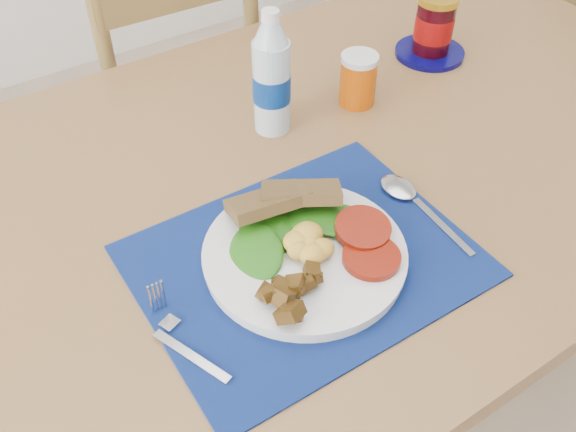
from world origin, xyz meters
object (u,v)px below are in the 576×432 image
object	(u,v)px
chair_far	(174,92)
breakfast_plate	(303,254)
water_bottle	(272,80)
juice_glass	(358,81)
jam_on_saucer	(433,30)

from	to	relation	value
chair_far	breakfast_plate	size ratio (longest dim) A/B	3.91
chair_far	water_bottle	distance (m)	0.58
chair_far	breakfast_plate	xyz separation A→B (m)	(-0.16, -0.78, 0.23)
chair_far	juice_glass	xyz separation A→B (m)	(0.14, -0.51, 0.25)
juice_glass	jam_on_saucer	world-z (taller)	jam_on_saucer
chair_far	jam_on_saucer	distance (m)	0.64
chair_far	water_bottle	bearing A→B (deg)	88.62
breakfast_plate	water_bottle	xyz separation A→B (m)	(0.13, 0.29, 0.07)
juice_glass	jam_on_saucer	xyz separation A→B (m)	(0.22, 0.05, 0.01)
chair_far	breakfast_plate	world-z (taller)	chair_far
breakfast_plate	water_bottle	world-z (taller)	water_bottle
breakfast_plate	juice_glass	world-z (taller)	juice_glass
water_bottle	juice_glass	xyz separation A→B (m)	(0.16, -0.02, -0.05)
chair_far	breakfast_plate	bearing A→B (deg)	80.14
water_bottle	juice_glass	world-z (taller)	water_bottle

